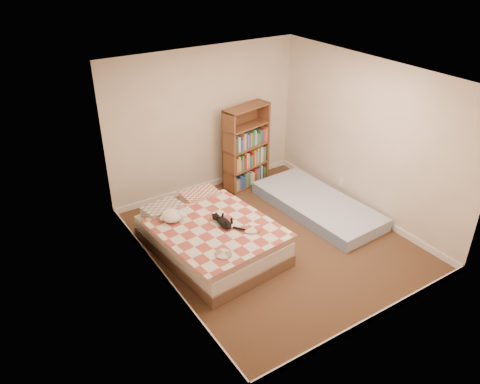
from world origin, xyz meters
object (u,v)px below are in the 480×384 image
white_dog (173,216)px  bed (210,236)px  floor_mattress (317,205)px  black_cat (223,221)px  bookshelf (246,156)px

white_dog → bed: bearing=-49.2°
white_dog → floor_mattress: bearing=-19.0°
bed → white_dog: (-0.42, 0.32, 0.31)m
black_cat → white_dog: 0.73m
bed → floor_mattress: (2.03, 0.01, -0.14)m
bookshelf → floor_mattress: bearing=-83.8°
black_cat → white_dog: (-0.54, 0.49, 0.02)m
bed → black_cat: bearing=-60.0°
floor_mattress → white_dog: (-2.45, 0.31, 0.46)m
bookshelf → black_cat: size_ratio=2.68×
bookshelf → black_cat: 2.16m
floor_mattress → black_cat: black_cat is taller
bookshelf → white_dog: size_ratio=4.10×
bookshelf → floor_mattress: bookshelf is taller
black_cat → white_dog: size_ratio=1.53×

